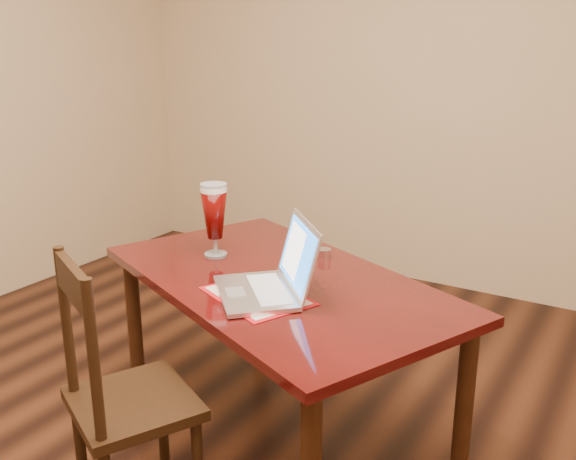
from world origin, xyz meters
The scene contains 2 objects.
dining_table centered at (-0.03, 0.58, 0.61)m, with size 1.64×1.31×0.98m.
dining_chair centered at (-0.21, -0.06, 0.43)m, with size 0.52×0.51×0.92m.
Camera 1 is at (1.20, -1.34, 1.56)m, focal length 40.00 mm.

